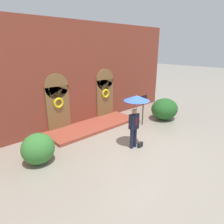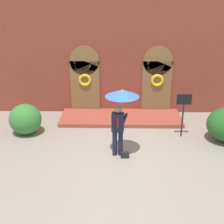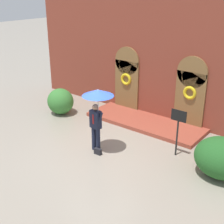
{
  "view_description": "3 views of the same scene",
  "coord_description": "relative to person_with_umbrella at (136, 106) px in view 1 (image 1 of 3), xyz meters",
  "views": [
    {
      "loc": [
        -6.27,
        -5.25,
        4.3
      ],
      "look_at": [
        -0.33,
        1.18,
        1.42
      ],
      "focal_mm": 32.0,
      "sensor_mm": 36.0,
      "label": 1
    },
    {
      "loc": [
        -0.18,
        -9.45,
        5.44
      ],
      "look_at": [
        -0.35,
        1.25,
        1.09
      ],
      "focal_mm": 50.0,
      "sensor_mm": 36.0,
      "label": 2
    },
    {
      "loc": [
        6.55,
        -7.58,
        5.64
      ],
      "look_at": [
        -0.35,
        1.2,
        1.06
      ],
      "focal_mm": 50.0,
      "sensor_mm": 36.0,
      "label": 3
    }
  ],
  "objects": [
    {
      "name": "sign_post",
      "position": [
        2.37,
        1.47,
        -0.75
      ],
      "size": [
        0.56,
        0.06,
        1.72
      ],
      "color": "black",
      "rests_on": "ground"
    },
    {
      "name": "building_facade",
      "position": [
        0.04,
        4.16,
        0.77
      ],
      "size": [
        14.0,
        2.3,
        5.6
      ],
      "color": "brown",
      "rests_on": "ground"
    },
    {
      "name": "person_with_umbrella",
      "position": [
        0.0,
        0.0,
        0.0
      ],
      "size": [
        1.1,
        1.1,
        2.36
      ],
      "color": "#191E33",
      "rests_on": "ground"
    },
    {
      "name": "shrub_left",
      "position": [
        -3.7,
        1.64,
        -1.31
      ],
      "size": [
        1.25,
        1.18,
        1.21
      ],
      "primitive_type": "ellipsoid",
      "color": "#387A33",
      "rests_on": "ground"
    },
    {
      "name": "handbag",
      "position": [
        0.15,
        -0.2,
        -1.8
      ],
      "size": [
        0.29,
        0.14,
        0.22
      ],
      "primitive_type": "cube",
      "rotation": [
        0.0,
        0.0,
        0.06
      ],
      "color": "black",
      "rests_on": "ground"
    },
    {
      "name": "shrub_right",
      "position": [
        4.08,
        1.16,
        -1.26
      ],
      "size": [
        1.73,
        1.52,
        1.3
      ],
      "primitive_type": "ellipsoid",
      "color": "#235B23",
      "rests_on": "ground"
    },
    {
      "name": "ground_plane",
      "position": [
        0.04,
        0.01,
        -1.91
      ],
      "size": [
        80.0,
        80.0,
        0.0
      ],
      "primitive_type": "plane",
      "color": "gray"
    }
  ]
}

